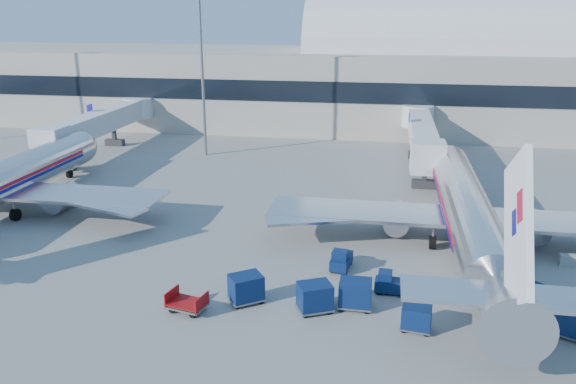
% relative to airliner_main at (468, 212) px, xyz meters
% --- Properties ---
extents(ground, '(260.00, 260.00, 0.00)m').
position_rel_airliner_main_xyz_m(ground, '(-10.00, -4.51, -2.93)').
color(ground, gray).
rests_on(ground, ground).
extents(terminal, '(170.00, 28.15, 21.00)m').
position_rel_airliner_main_xyz_m(terminal, '(-23.60, 51.46, 4.60)').
color(terminal, '#B2AA9E').
rests_on(terminal, ground).
extents(airliner_main, '(32.00, 37.26, 12.07)m').
position_rel_airliner_main_xyz_m(airliner_main, '(0.00, 0.00, 0.00)').
color(airliner_main, silver).
rests_on(airliner_main, ground).
extents(jetbridge_near, '(4.40, 27.50, 6.25)m').
position_rel_airliner_main_xyz_m(jetbridge_near, '(-2.40, 26.30, 1.00)').
color(jetbridge_near, silver).
rests_on(jetbridge_near, ground).
extents(jetbridge_mid, '(4.40, 27.50, 6.25)m').
position_rel_airliner_main_xyz_m(jetbridge_mid, '(-44.40, 26.30, 1.00)').
color(jetbridge_mid, silver).
rests_on(jetbridge_mid, ground).
extents(mast_west, '(2.00, 1.20, 22.60)m').
position_rel_airliner_main_xyz_m(mast_west, '(-30.00, 25.49, 11.87)').
color(mast_west, slate).
rests_on(mast_west, ground).
extents(tug_lead, '(2.38, 1.29, 1.52)m').
position_rel_airliner_main_xyz_m(tug_lead, '(-5.87, -9.03, -2.24)').
color(tug_lead, '#091C48').
rests_on(tug_lead, ground).
extents(tug_right, '(2.15, 2.09, 1.31)m').
position_rel_airliner_main_xyz_m(tug_right, '(3.26, -7.42, -2.33)').
color(tug_right, '#091C48').
rests_on(tug_right, ground).
extents(tug_left, '(1.58, 2.65, 1.63)m').
position_rel_airliner_main_xyz_m(tug_left, '(-9.49, -5.96, -2.18)').
color(tug_left, '#091C48').
rests_on(tug_left, ground).
extents(cart_train_a, '(2.15, 1.65, 1.88)m').
position_rel_airliner_main_xyz_m(cart_train_a, '(-8.11, -11.47, -1.92)').
color(cart_train_a, '#091C48').
rests_on(cart_train_a, ground).
extents(cart_train_b, '(2.63, 2.39, 1.88)m').
position_rel_airliner_main_xyz_m(cart_train_b, '(-10.60, -12.34, -1.92)').
color(cart_train_b, '#091C48').
rests_on(cart_train_b, ground).
extents(cart_train_c, '(2.69, 2.57, 1.89)m').
position_rel_airliner_main_xyz_m(cart_train_c, '(-15.15, -11.95, -1.92)').
color(cart_train_c, '#091C48').
rests_on(cart_train_c, ground).
extents(cart_solo_near, '(1.95, 1.59, 1.56)m').
position_rel_airliner_main_xyz_m(cart_solo_near, '(-4.38, -13.50, -2.09)').
color(cart_solo_near, '#091C48').
rests_on(cart_solo_near, ground).
extents(cart_solo_far, '(2.46, 2.25, 1.75)m').
position_rel_airliner_main_xyz_m(cart_solo_far, '(4.40, -12.58, -1.99)').
color(cart_solo_far, '#091C48').
rests_on(cart_solo_far, ground).
extents(cart_open_red, '(2.65, 2.13, 0.63)m').
position_rel_airliner_main_xyz_m(cart_open_red, '(-18.51, -13.73, -2.48)').
color(cart_open_red, slate).
rests_on(cart_open_red, ground).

